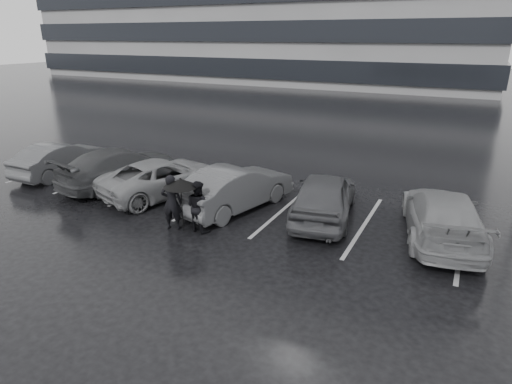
{
  "coord_description": "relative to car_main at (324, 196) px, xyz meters",
  "views": [
    {
      "loc": [
        5.92,
        -10.03,
        5.66
      ],
      "look_at": [
        0.32,
        1.0,
        1.1
      ],
      "focal_mm": 30.0,
      "sensor_mm": 36.0,
      "label": 1
    }
  ],
  "objects": [
    {
      "name": "ground",
      "position": [
        -2.04,
        -2.51,
        -0.76
      ],
      "size": [
        160.0,
        160.0,
        0.0
      ],
      "primitive_type": "plane",
      "color": "black",
      "rests_on": "ground"
    },
    {
      "name": "car_west_c",
      "position": [
        -8.32,
        -0.47,
        -0.03
      ],
      "size": [
        2.96,
        5.35,
        1.47
      ],
      "primitive_type": "imported",
      "rotation": [
        0.0,
        0.0,
        2.96
      ],
      "color": "black",
      "rests_on": "ground"
    },
    {
      "name": "car_west_d",
      "position": [
        -11.51,
        -0.64,
        -0.07
      ],
      "size": [
        1.57,
        4.24,
        1.38
      ],
      "primitive_type": "imported",
      "rotation": [
        0.0,
        0.0,
        3.17
      ],
      "color": "#2C2B2E",
      "rests_on": "ground"
    },
    {
      "name": "car_east",
      "position": [
        3.56,
        0.15,
        -0.05
      ],
      "size": [
        2.99,
        5.25,
        1.43
      ],
      "primitive_type": "imported",
      "rotation": [
        0.0,
        0.0,
        3.35
      ],
      "color": "#545457",
      "rests_on": "ground"
    },
    {
      "name": "stall_stripes",
      "position": [
        -2.84,
        -0.01,
        -0.76
      ],
      "size": [
        19.72,
        5.0,
        0.0
      ],
      "color": "#9A9A9C",
      "rests_on": "ground"
    },
    {
      "name": "umbrella",
      "position": [
        -3.49,
        -2.94,
        0.79
      ],
      "size": [
        1.01,
        1.01,
        1.71
      ],
      "color": "black",
      "rests_on": "ground"
    },
    {
      "name": "car_west_a",
      "position": [
        -2.96,
        -0.59,
        -0.02
      ],
      "size": [
        2.65,
        4.79,
        1.5
      ],
      "primitive_type": "imported",
      "rotation": [
        0.0,
        0.0,
        2.89
      ],
      "color": "#2C2B2E",
      "rests_on": "ground"
    },
    {
      "name": "car_west_b",
      "position": [
        -6.07,
        -0.59,
        -0.09
      ],
      "size": [
        3.6,
        5.27,
        1.34
      ],
      "primitive_type": "imported",
      "rotation": [
        0.0,
        0.0,
        2.83
      ],
      "color": "#545457",
      "rests_on": "ground"
    },
    {
      "name": "pedestrian_right",
      "position": [
        -3.08,
        -2.69,
        0.04
      ],
      "size": [
        0.86,
        0.72,
        1.6
      ],
      "primitive_type": "imported",
      "rotation": [
        0.0,
        0.0,
        2.98
      ],
      "color": "black",
      "rests_on": "ground"
    },
    {
      "name": "pedestrian_left",
      "position": [
        -3.87,
        -2.93,
        0.11
      ],
      "size": [
        0.75,
        0.62,
        1.75
      ],
      "primitive_type": "imported",
      "rotation": [
        0.0,
        0.0,
        3.5
      ],
      "color": "black",
      "rests_on": "ground"
    },
    {
      "name": "car_main",
      "position": [
        0.0,
        0.0,
        0.0
      ],
      "size": [
        2.6,
        4.74,
        1.53
      ],
      "primitive_type": "imported",
      "rotation": [
        0.0,
        0.0,
        3.33
      ],
      "color": "black",
      "rests_on": "ground"
    }
  ]
}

